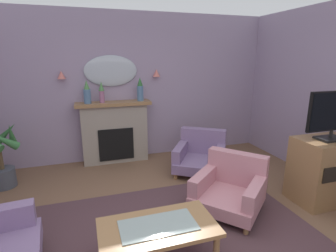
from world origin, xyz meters
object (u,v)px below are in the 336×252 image
object	(u,v)px
fireplace	(115,133)
coffee_table	(158,231)
armchair_beside_couch	(201,155)
wall_sconce_right	(156,73)
tv_flatscreen	(334,114)
mantel_vase_left	(87,93)
tv_cabinet	(324,170)
wall_sconce_left	(61,75)
armchair_in_corner	(231,187)
wall_mirror	(111,71)
mantel_vase_right	(102,92)
mantel_vase_centre	(140,90)
potted_plant_tall_palm	(0,155)

from	to	relation	value
fireplace	coffee_table	xyz separation A→B (m)	(0.06, -2.80, -0.19)
coffee_table	armchair_beside_couch	xyz separation A→B (m)	(1.30, 1.88, -0.08)
wall_sconce_right	tv_flatscreen	xyz separation A→B (m)	(1.71, -2.45, -0.41)
mantel_vase_left	wall_sconce_right	world-z (taller)	wall_sconce_right
mantel_vase_left	tv_cabinet	size ratio (longest dim) A/B	0.46
wall_sconce_left	wall_sconce_right	xyz separation A→B (m)	(1.70, 0.00, 0.00)
fireplace	armchair_in_corner	distance (m)	2.47
fireplace	wall_sconce_left	size ratio (longest dim) A/B	9.71
tv_cabinet	tv_flatscreen	size ratio (longest dim) A/B	1.07
wall_mirror	coffee_table	bearing A→B (deg)	-88.93
mantel_vase_right	wall_sconce_right	size ratio (longest dim) A/B	2.67
fireplace	tv_flatscreen	world-z (taller)	tv_flatscreen
armchair_beside_couch	tv_cabinet	distance (m)	1.86
armchair_in_corner	armchair_beside_couch	distance (m)	1.21
armchair_beside_couch	tv_flatscreen	world-z (taller)	tv_flatscreen
armchair_in_corner	wall_sconce_left	bearing A→B (deg)	133.27
mantel_vase_centre	armchair_in_corner	xyz separation A→B (m)	(0.74, -2.10, -1.06)
mantel_vase_right	mantel_vase_centre	size ratio (longest dim) A/B	0.85
armchair_beside_couch	tv_flatscreen	bearing A→B (deg)	-50.09
armchair_in_corner	armchair_beside_couch	world-z (taller)	same
mantel_vase_left	mantel_vase_centre	bearing A→B (deg)	0.00
fireplace	wall_mirror	bearing A→B (deg)	90.00
tv_cabinet	potted_plant_tall_palm	world-z (taller)	potted_plant_tall_palm
mantel_vase_centre	wall_sconce_left	size ratio (longest dim) A/B	3.13
mantel_vase_left	coffee_table	size ratio (longest dim) A/B	0.37
wall_sconce_left	tv_flatscreen	world-z (taller)	wall_sconce_left
coffee_table	armchair_in_corner	world-z (taller)	armchair_in_corner
potted_plant_tall_palm	wall_sconce_left	bearing A→B (deg)	33.34
wall_sconce_left	wall_sconce_right	bearing A→B (deg)	0.00
wall_sconce_right	tv_cabinet	world-z (taller)	wall_sconce_right
fireplace	tv_cabinet	distance (m)	3.46
potted_plant_tall_palm	armchair_beside_couch	bearing A→B (deg)	-7.14
mantel_vase_right	wall_mirror	world-z (taller)	wall_mirror
wall_mirror	tv_cabinet	xyz separation A→B (m)	(2.56, -2.48, -1.26)
mantel_vase_left	mantel_vase_centre	world-z (taller)	mantel_vase_centre
wall_mirror	potted_plant_tall_palm	bearing A→B (deg)	-159.54
mantel_vase_left	potted_plant_tall_palm	distance (m)	1.65
mantel_vase_centre	wall_sconce_left	distance (m)	1.39
armchair_in_corner	potted_plant_tall_palm	xyz separation A→B (m)	(-3.02, 1.60, 0.22)
mantel_vase_right	armchair_beside_couch	world-z (taller)	mantel_vase_right
mantel_vase_left	armchair_beside_couch	size ratio (longest dim) A/B	0.36
mantel_vase_centre	wall_sconce_right	xyz separation A→B (m)	(0.35, 0.12, 0.30)
mantel_vase_right	wall_sconce_right	bearing A→B (deg)	6.52
wall_sconce_left	tv_flatscreen	xyz separation A→B (m)	(3.41, -2.45, -0.41)
mantel_vase_right	wall_mirror	bearing A→B (deg)	40.36
mantel_vase_right	potted_plant_tall_palm	distance (m)	1.86
mantel_vase_right	mantel_vase_left	bearing A→B (deg)	-180.00
mantel_vase_left	mantel_vase_right	bearing A→B (deg)	0.00
fireplace	wall_mirror	world-z (taller)	wall_mirror
mantel_vase_right	tv_flatscreen	world-z (taller)	tv_flatscreen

